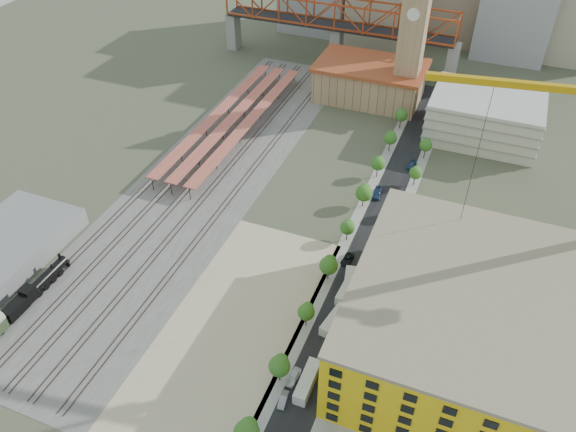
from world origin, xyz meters
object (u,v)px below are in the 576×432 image
at_px(site_trailer_a, 307,382).
at_px(car_0, 293,377).
at_px(clock_tower, 414,27).
at_px(site_trailer_b, 334,320).
at_px(construction_building, 465,322).
at_px(site_trailer_d, 349,283).
at_px(locomotive, 39,286).
at_px(site_trailer_c, 347,289).

distance_m(site_trailer_a, car_0, 3.06).
relative_size(clock_tower, site_trailer_b, 5.78).
bearing_deg(clock_tower, site_trailer_a, -86.16).
height_order(construction_building, site_trailer_a, construction_building).
bearing_deg(site_trailer_d, locomotive, -169.16).
height_order(site_trailer_a, car_0, site_trailer_a).
height_order(locomotive, site_trailer_a, locomotive).
xyz_separation_m(clock_tower, site_trailer_b, (8.00, -102.39, -27.47)).
xyz_separation_m(clock_tower, locomotive, (-58.00, -118.43, -26.75)).
xyz_separation_m(locomotive, site_trailer_c, (66.00, 25.78, -0.68)).
xyz_separation_m(construction_building, site_trailer_d, (-26.00, 9.27, -8.13)).
bearing_deg(site_trailer_d, site_trailer_b, -101.93).
xyz_separation_m(locomotive, car_0, (63.00, -0.51, -1.15)).
bearing_deg(clock_tower, locomotive, -116.09).
relative_size(locomotive, site_trailer_a, 2.15).
relative_size(locomotive, site_trailer_c, 2.25).
distance_m(locomotive, site_trailer_d, 71.58).
bearing_deg(site_trailer_d, construction_building, -31.56).
bearing_deg(car_0, site_trailer_b, 84.70).
bearing_deg(site_trailer_c, construction_building, -12.10).
xyz_separation_m(clock_tower, construction_building, (34.00, -99.99, -19.29)).
height_order(clock_tower, site_trailer_a, clock_tower).
bearing_deg(clock_tower, car_0, -87.59).
height_order(clock_tower, site_trailer_d, clock_tower).
bearing_deg(site_trailer_d, clock_tower, 83.11).
bearing_deg(site_trailer_b, construction_building, 16.39).
xyz_separation_m(site_trailer_a, site_trailer_b, (0.00, 16.82, -0.10)).
distance_m(site_trailer_b, car_0, 16.83).
distance_m(clock_tower, car_0, 122.27).
height_order(clock_tower, site_trailer_b, clock_tower).
relative_size(construction_building, site_trailer_b, 5.63).
bearing_deg(site_trailer_a, car_0, 174.55).
bearing_deg(locomotive, site_trailer_a, -0.67).
distance_m(locomotive, site_trailer_b, 67.93).
distance_m(construction_building, site_trailer_b, 27.36).
relative_size(site_trailer_b, car_0, 1.92).
distance_m(clock_tower, locomotive, 134.56).
relative_size(site_trailer_c, site_trailer_d, 1.00).
height_order(construction_building, site_trailer_c, construction_building).
distance_m(site_trailer_a, site_trailer_d, 28.48).
bearing_deg(locomotive, site_trailer_d, 22.78).
distance_m(construction_building, locomotive, 94.13).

